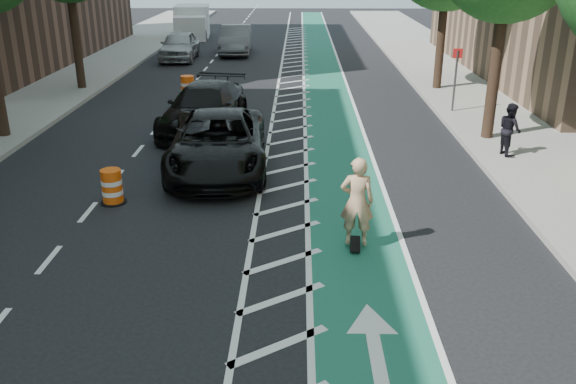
{
  "coord_description": "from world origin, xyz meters",
  "views": [
    {
      "loc": [
        1.8,
        -10.76,
        5.72
      ],
      "look_at": [
        1.57,
        1.01,
        1.1
      ],
      "focal_mm": 38.0,
      "sensor_mm": 36.0,
      "label": 1
    }
  ],
  "objects_px": {
    "skateboarder": "(357,201)",
    "suv_far": "(204,108)",
    "suv_near": "(218,142)",
    "barrel_a": "(112,187)"
  },
  "relations": [
    {
      "from": "suv_far",
      "to": "suv_near",
      "type": "bearing_deg",
      "value": -68.53
    },
    {
      "from": "skateboarder",
      "to": "barrel_a",
      "type": "height_order",
      "value": "skateboarder"
    },
    {
      "from": "suv_near",
      "to": "suv_far",
      "type": "height_order",
      "value": "suv_near"
    },
    {
      "from": "skateboarder",
      "to": "suv_far",
      "type": "distance_m",
      "value": 10.08
    },
    {
      "from": "skateboarder",
      "to": "suv_near",
      "type": "relative_size",
      "value": 0.33
    },
    {
      "from": "suv_near",
      "to": "barrel_a",
      "type": "bearing_deg",
      "value": -135.99
    },
    {
      "from": "suv_near",
      "to": "barrel_a",
      "type": "height_order",
      "value": "suv_near"
    },
    {
      "from": "barrel_a",
      "to": "suv_far",
      "type": "bearing_deg",
      "value": 79.23
    },
    {
      "from": "suv_near",
      "to": "suv_far",
      "type": "relative_size",
      "value": 1.07
    },
    {
      "from": "skateboarder",
      "to": "suv_far",
      "type": "height_order",
      "value": "skateboarder"
    }
  ]
}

